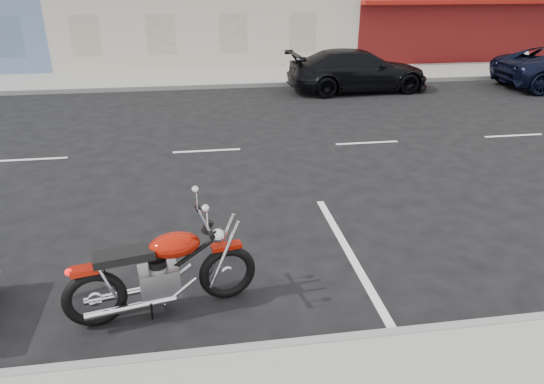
{
  "coord_description": "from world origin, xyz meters",
  "views": [
    {
      "loc": [
        -2.11,
        -11.11,
        3.84
      ],
      "look_at": [
        -1.09,
        -4.39,
        0.8
      ],
      "focal_mm": 32.0,
      "sensor_mm": 36.0,
      "label": 1
    }
  ],
  "objects": [
    {
      "name": "ground",
      "position": [
        0.0,
        0.0,
        0.0
      ],
      "size": [
        120.0,
        120.0,
        0.0
      ],
      "primitive_type": "plane",
      "color": "black",
      "rests_on": "ground"
    },
    {
      "name": "sidewalk_far",
      "position": [
        -5.0,
        8.7,
        0.07
      ],
      "size": [
        80.0,
        3.4,
        0.15
      ],
      "primitive_type": "cube",
      "color": "gray",
      "rests_on": "ground"
    },
    {
      "name": "curb_far",
      "position": [
        -5.0,
        7.0,
        0.08
      ],
      "size": [
        80.0,
        0.12,
        0.16
      ],
      "primitive_type": "cube",
      "color": "gray",
      "rests_on": "ground"
    },
    {
      "name": "fire_hydrant",
      "position": [
        12.0,
        8.5,
        0.53
      ],
      "size": [
        0.2,
        0.2,
        0.72
      ],
      "color": "beige",
      "rests_on": "sidewalk_far"
    },
    {
      "name": "motorcycle",
      "position": [
        -1.86,
        -5.84,
        0.54
      ],
      "size": [
        2.33,
        0.88,
        1.18
      ],
      "rotation": [
        0.0,
        0.0,
        0.2
      ],
      "color": "black",
      "rests_on": "ground"
    },
    {
      "name": "car_far",
      "position": [
        3.59,
        5.83,
        0.73
      ],
      "size": [
        5.17,
        2.35,
        1.47
      ],
      "primitive_type": "imported",
      "rotation": [
        0.0,
        0.0,
        1.63
      ],
      "color": "black",
      "rests_on": "ground"
    }
  ]
}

